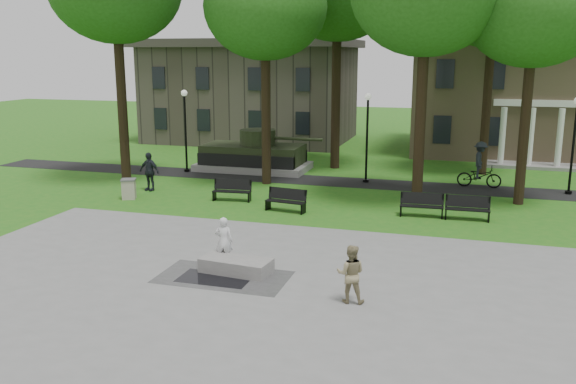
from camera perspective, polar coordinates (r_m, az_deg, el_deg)
name	(u,v)px	position (r m, az deg, el deg)	size (l,w,h in m)	color
ground	(293,251)	(21.36, 0.52, -5.51)	(120.00, 120.00, 0.00)	#206217
plaza	(243,306)	(16.91, -4.24, -10.56)	(22.00, 16.00, 0.02)	gray
footpath	(355,183)	(32.68, 6.33, 0.87)	(44.00, 2.60, 0.01)	black
building_right	(538,89)	(45.77, 22.31, 8.88)	(17.00, 12.00, 8.60)	#9E8460
building_left	(252,94)	(48.99, -3.34, 9.12)	(15.00, 10.00, 7.20)	#4C443D
tree_1	(265,8)	(31.73, -2.15, 16.84)	(6.20, 6.20, 11.63)	black
tree_3	(535,9)	(29.16, 22.09, 15.61)	(6.00, 6.00, 11.19)	black
lamp_left	(185,124)	(35.62, -9.59, 6.30)	(0.36, 0.36, 4.73)	black
lamp_mid	(367,130)	(32.44, 7.42, 5.75)	(0.36, 0.36, 4.73)	black
lamp_right	(574,138)	(32.41, 25.20, 4.64)	(0.36, 0.36, 4.73)	black
tank_monument	(254,156)	(36.07, -3.21, 3.43)	(7.45, 3.40, 2.40)	gray
puddle	(215,279)	(18.87, -6.89, -8.05)	(2.20, 1.20, 0.00)	black
concrete_block	(236,265)	(19.25, -4.88, -6.86)	(2.20, 1.00, 0.45)	gray
skateboard	(228,262)	(20.19, -5.64, -6.50)	(0.78, 0.20, 0.07)	brown
skateboarder	(224,241)	(19.79, -6.03, -4.59)	(0.58, 0.38, 1.59)	silver
friend_watching	(351,274)	(16.87, 5.89, -7.62)	(0.80, 0.62, 1.64)	#91855E
pedestrian_walker	(149,172)	(31.25, -12.87, 1.88)	(1.14, 0.47, 1.94)	#1F232A
cyclist	(480,169)	(32.72, 17.50, 2.08)	(2.22, 1.26, 2.37)	black
park_bench_0	(232,190)	(28.54, -5.22, 0.22)	(1.84, 0.70, 1.00)	black
park_bench_1	(286,200)	(26.49, -0.18, -0.71)	(1.85, 0.79, 1.00)	black
park_bench_2	(422,204)	(26.27, 12.42, -1.13)	(1.82, 0.59, 1.00)	black
park_bench_3	(468,207)	(26.21, 16.45, -1.39)	(1.81, 0.56, 1.00)	black
trash_bin	(129,189)	(29.75, -14.67, 0.29)	(0.86, 0.86, 0.96)	#B9AC98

